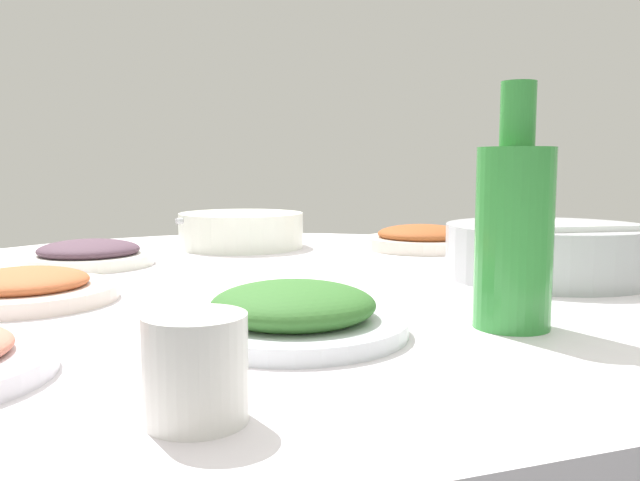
{
  "coord_description": "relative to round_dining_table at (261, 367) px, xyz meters",
  "views": [
    {
      "loc": [
        0.58,
        -0.8,
        0.92
      ],
      "look_at": [
        0.03,
        0.13,
        0.79
      ],
      "focal_mm": 37.61,
      "sensor_mm": 36.0,
      "label": 1
    }
  ],
  "objects": [
    {
      "name": "tea_cup_near",
      "position": [
        0.29,
        -0.47,
        0.17
      ],
      "size": [
        0.07,
        0.07,
        0.07
      ],
      "primitive_type": "cylinder",
      "color": "silver",
      "rests_on": "round_dining_table"
    },
    {
      "name": "round_dining_table",
      "position": [
        0.0,
        0.0,
        0.0
      ],
      "size": [
        1.33,
        1.33,
        0.75
      ],
      "color": "#99999E",
      "rests_on": "ground"
    },
    {
      "name": "rice_bowl",
      "position": [
        0.37,
        0.23,
        0.18
      ],
      "size": [
        0.3,
        0.3,
        0.09
      ],
      "color": "#B2B5BA",
      "rests_on": "round_dining_table"
    },
    {
      "name": "dish_tofu_braise",
      "position": [
        -0.15,
        -0.29,
        0.15
      ],
      "size": [
        0.23,
        0.23,
        0.04
      ],
      "color": "silver",
      "rests_on": "round_dining_table"
    },
    {
      "name": "dish_eggplant",
      "position": [
        -0.33,
        -0.04,
        0.15
      ],
      "size": [
        0.21,
        0.21,
        0.04
      ],
      "color": "white",
      "rests_on": "round_dining_table"
    },
    {
      "name": "dish_stirfry",
      "position": [
        0.07,
        0.46,
        0.16
      ],
      "size": [
        0.24,
        0.24,
        0.05
      ],
      "color": "silver",
      "rests_on": "round_dining_table"
    },
    {
      "name": "soup_bowl",
      "position": [
        -0.25,
        0.29,
        0.17
      ],
      "size": [
        0.25,
        0.25,
        0.07
      ],
      "color": "white",
      "rests_on": "round_dining_table"
    },
    {
      "name": "green_bottle",
      "position": [
        0.4,
        -0.11,
        0.24
      ],
      "size": [
        0.08,
        0.08,
        0.25
      ],
      "color": "green",
      "rests_on": "round_dining_table"
    },
    {
      "name": "dish_greens",
      "position": [
        0.22,
        -0.25,
        0.16
      ],
      "size": [
        0.23,
        0.23,
        0.05
      ],
      "color": "silver",
      "rests_on": "round_dining_table"
    }
  ]
}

